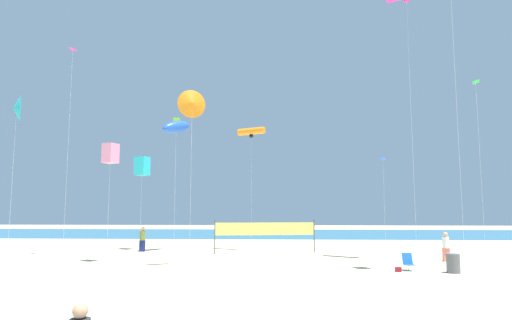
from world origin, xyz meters
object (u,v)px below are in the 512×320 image
Objects in this scene: trash_barrel at (453,263)px; kite_magenta_diamond at (73,57)px; beachgoer_olive_shirt at (142,238)px; kite_orange_tube at (251,132)px; folding_beach_chair at (408,261)px; kite_blue_inflatable at (176,127)px; kite_cyan_delta at (17,108)px; kite_orange_delta at (192,104)px; kite_pink_box at (110,153)px; kite_cyan_box at (142,166)px; kite_blue_diamond at (383,162)px; beachgoer_white_shirt at (446,246)px; volleyball_net at (265,230)px; beach_handbag at (398,270)px; kite_green_diamond at (476,89)px.

kite_magenta_diamond is (-22.77, 5.33, 13.03)m from trash_barrel.
kite_orange_tube is at bearing -40.41° from beachgoer_olive_shirt.
folding_beach_chair is 0.09× the size of kite_orange_tube.
kite_magenta_diamond is (-6.36, -3.82, 4.20)m from kite_blue_inflatable.
kite_magenta_diamond reaches higher than trash_barrel.
kite_cyan_delta is 10.63m from kite_orange_delta.
kite_magenta_diamond is at bearing -149.04° from kite_blue_inflatable.
kite_pink_box is (-16.88, 2.11, 6.05)m from folding_beach_chair.
kite_orange_tube is at bearing -1.38° from kite_cyan_box.
kite_orange_tube is (13.36, 8.47, 0.00)m from kite_cyan_delta.
kite_orange_tube reaches higher than kite_cyan_box.
kite_blue_diamond is (-0.45, 11.58, 6.38)m from trash_barrel.
beachgoer_white_shirt is 21.17m from kite_pink_box.
kite_blue_inflatable reaches higher than kite_orange_delta.
folding_beach_chair is (16.86, -8.73, -0.51)m from beachgoer_olive_shirt.
beachgoer_olive_shirt is at bearing 56.13° from kite_cyan_delta.
trash_barrel is at bearing -28.10° from kite_cyan_box.
kite_cyan_box is 1.01× the size of kite_pink_box.
kite_cyan_delta is at bearing -153.58° from volleyball_net.
beachgoer_white_shirt is 2.00× the size of folding_beach_chair.
kite_blue_inflatable is 1.02× the size of kite_orange_delta.
beach_handbag is 17.63m from kite_pink_box.
kite_blue_diamond is (-3.94, 7.54, -3.66)m from kite_green_diamond.
kite_cyan_delta is 0.98× the size of kite_blue_inflatable.
beachgoer_olive_shirt is 0.25× the size of kite_blue_diamond.
kite_orange_tube is (-14.27, 6.06, -1.43)m from kite_green_diamond.
kite_orange_delta is at bearing -70.90° from kite_blue_inflatable.
kite_blue_diamond is (-1.91, 6.92, 5.91)m from beachgoer_white_shirt.
kite_green_diamond is 1.13× the size of kite_orange_delta.
kite_magenta_diamond reaches higher than kite_pink_box.
kite_green_diamond is at bearing -58.47° from beachgoer_olive_shirt.
kite_blue_inflatable is at bearing 150.88° from trash_barrel.
kite_blue_diamond is 24.11m from kite_magenta_diamond.
trash_barrel is 13.14m from volleyball_net.
beachgoer_white_shirt is at bearing 6.76° from kite_cyan_delta.
kite_blue_diamond reaches higher than kite_pink_box.
trash_barrel is (18.86, -9.48, -0.50)m from beachgoer_olive_shirt.
beachgoer_white_shirt is 0.25× the size of kite_cyan_box.
kite_orange_delta reaches higher than kite_blue_diamond.
kite_orange_tube is at bearing 73.42° from kite_orange_delta.
beach_handbag is 0.04× the size of kite_blue_diamond.
kite_cyan_box is 0.51× the size of kite_magenta_diamond.
volleyball_net is 16.60m from kite_green_diamond.
kite_cyan_box reaches higher than kite_pink_box.
volleyball_net is 0.77× the size of kite_orange_tube.
beachgoer_white_shirt is 20.88m from beachgoer_olive_shirt.
kite_pink_box reaches higher than folding_beach_chair.
kite_blue_diamond is at bearing 3.85° from kite_cyan_box.
kite_green_diamond reaches higher than beachgoer_white_shirt.
kite_blue_inflatable reaches higher than kite_cyan_delta.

